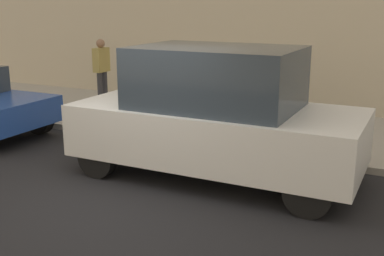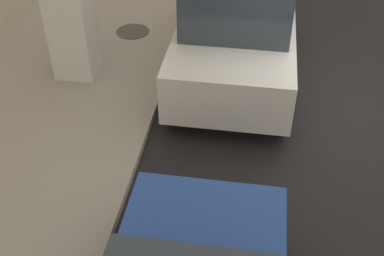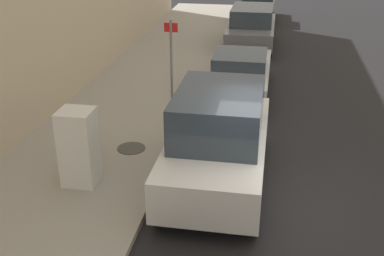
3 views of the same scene
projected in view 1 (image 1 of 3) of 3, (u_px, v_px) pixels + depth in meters
ground_plane at (134, 193)px, 7.26m from camera, size 80.00×80.00×0.00m
sidewalk_slab at (238, 125)px, 11.07m from camera, size 3.92×44.00×0.12m
discarded_refrigerator at (238, 89)px, 10.53m from camera, size 0.71×0.69×1.67m
manhole_cover at (307, 141)px, 9.50m from camera, size 0.70×0.70×0.02m
trash_bag at (296, 117)px, 10.54m from camera, size 0.46×0.46×0.46m
pedestrian_walking_far at (102, 66)px, 12.96m from camera, size 0.50×0.23×1.73m
parked_van_white at (216, 115)px, 7.71m from camera, size 2.02×4.61×2.13m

